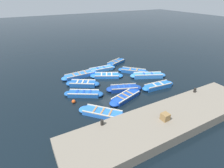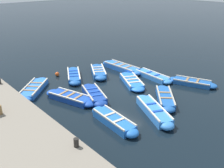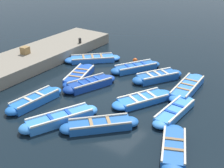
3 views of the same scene
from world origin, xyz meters
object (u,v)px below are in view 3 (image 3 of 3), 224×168
Objects in this scene: boat_stern_in at (100,125)px; boat_bow_out at (175,112)px; wooden_crate at (25,50)px; boat_near_quay at (60,119)px; boat_far_corner at (79,75)px; boat_end_of_row at (187,88)px; boat_broadside at (143,99)px; boat_outer_right at (93,59)px; boat_tucked at (35,100)px; buoy_orange_near at (135,60)px; boat_outer_left at (174,147)px; boat_drifting at (136,67)px; boat_alongside at (157,77)px; boat_inner_gap at (90,84)px; bollard_mid_north at (80,41)px.

boat_stern_in is 3.64m from boat_bow_out.
boat_near_quay is at bearing -31.19° from wooden_crate.
boat_end_of_row is at bearing 18.53° from boat_far_corner.
boat_bow_out is at bearing -7.15° from boat_broadside.
wooden_crate is (-8.72, 0.25, 0.82)m from boat_broadside.
boat_outer_right is 0.98× the size of boat_tucked.
boat_stern_in is at bearing -70.54° from buoy_orange_near.
boat_stern_in is 9.04m from wooden_crate.
boat_stern_in is 0.91× the size of boat_outer_left.
wooden_crate is (-6.61, 4.00, 0.76)m from boat_near_quay.
boat_alongside is (1.77, -0.56, 0.02)m from boat_drifting.
boat_inner_gap is at bearing -104.00° from boat_drifting.
boat_inner_gap is (-3.26, -0.12, 0.04)m from boat_broadside.
boat_drifting reaches higher than boat_far_corner.
boat_alongside is 6.79m from bollard_mid_north.
boat_outer_left is 0.99× the size of boat_inner_gap.
wooden_crate is at bearing 157.94° from boat_stern_in.
boat_near_quay is (3.43, -6.87, 0.04)m from boat_outer_right.
boat_outer_left is at bearing 6.18° from boat_stern_in.
boat_bow_out is 10.58m from wooden_crate.
buoy_orange_near is at bearing 96.67° from boat_near_quay.
boat_inner_gap reaches higher than boat_end_of_row.
boat_end_of_row is 8.78m from bollard_mid_north.
boat_near_quay is (2.23, -0.61, 0.01)m from boat_tucked.
boat_near_quay is 7.91× the size of wooden_crate.
boat_broadside is at bearing -55.69° from buoy_orange_near.
bollard_mid_north is (-4.01, 4.08, 0.71)m from boat_inner_gap.
boat_tucked is 6.82m from boat_bow_out.
boat_near_quay is at bearing -72.46° from boat_inner_gap.
boat_outer_left is at bearing 11.02° from boat_near_quay.
boat_near_quay is (-5.01, -0.98, 0.05)m from boat_outer_left.
bollard_mid_north is 3.98m from wooden_crate.
boat_broadside is at bearing -1.66° from wooden_crate.
boat_near_quay is (0.27, -7.15, 0.03)m from boat_drifting.
boat_bow_out is at bearing 41.91° from boat_near_quay.
bollard_mid_north reaches higher than boat_stern_in.
boat_alongside is 6.83× the size of wooden_crate.
boat_far_corner is at bearing 92.55° from boat_tucked.
boat_outer_right is at bearing 150.59° from boat_broadside.
boat_outer_right is at bearing 116.52° from boat_near_quay.
boat_far_corner is 1.08× the size of boat_drifting.
boat_alongside is (-0.61, 2.84, 0.05)m from boat_broadside.
boat_bow_out is 6.81m from buoy_orange_near.
boat_alongside is 3.91m from boat_bow_out.
buoy_orange_near is at bearing 87.75° from boat_inner_gap.
wooden_crate reaches higher than boat_near_quay.
boat_outer_left is at bearing 2.92° from boat_tucked.
buoy_orange_near is at bearing 135.92° from boat_bow_out.
boat_alongside reaches higher than boat_bow_out.
wooden_crate is at bearing 176.10° from boat_inner_gap.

